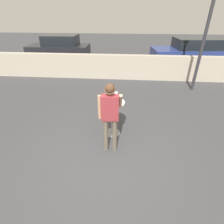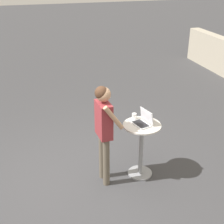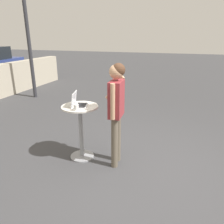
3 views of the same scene
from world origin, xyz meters
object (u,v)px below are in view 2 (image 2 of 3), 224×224
(laptop, at_px, (143,121))
(cafe_table, at_px, (141,143))
(coffee_mug, at_px, (134,116))
(standing_person, at_px, (104,124))

(laptop, bearing_deg, cafe_table, -54.06)
(cafe_table, height_order, coffee_mug, coffee_mug)
(cafe_table, distance_m, standing_person, 0.80)
(laptop, xyz_separation_m, standing_person, (0.01, -0.66, 0.06))
(cafe_table, height_order, standing_person, standing_person)
(coffee_mug, height_order, standing_person, standing_person)
(laptop, height_order, standing_person, standing_person)
(cafe_table, bearing_deg, coffee_mug, -165.83)
(cafe_table, xyz_separation_m, standing_person, (0.00, -0.64, 0.47))
(cafe_table, distance_m, laptop, 0.41)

